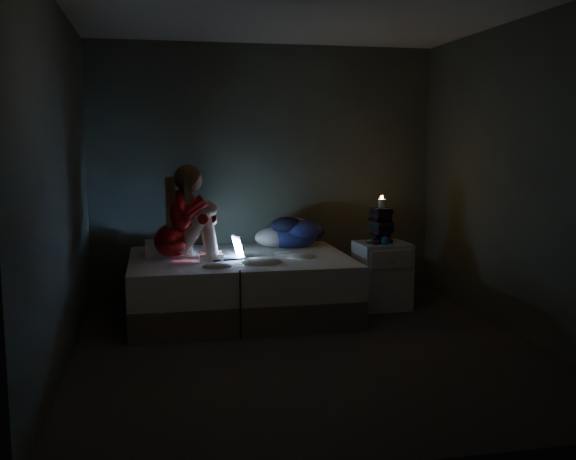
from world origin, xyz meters
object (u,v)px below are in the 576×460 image
object	(u,v)px
nightstand	(382,275)
laptop	(225,247)
phone	(373,243)
bed	(240,285)
woman	(173,213)
candle	(382,202)

from	to	relation	value
nightstand	laptop	bearing A→B (deg)	179.75
nightstand	phone	distance (m)	0.35
bed	nightstand	distance (m)	1.38
nightstand	bed	bearing A→B (deg)	175.45
laptop	nightstand	size ratio (longest dim) A/B	0.47
bed	phone	world-z (taller)	phone
bed	woman	size ratio (longest dim) A/B	2.33
nightstand	candle	xyz separation A→B (m)	(-0.00, 0.03, 0.71)
candle	nightstand	bearing A→B (deg)	-83.76
woman	phone	world-z (taller)	woman
bed	laptop	distance (m)	0.42
woman	bed	bearing A→B (deg)	10.31
woman	laptop	size ratio (longest dim) A/B	2.84
nightstand	candle	bearing A→B (deg)	93.24
phone	woman	bearing A→B (deg)	162.16
nightstand	phone	size ratio (longest dim) A/B	4.60
nightstand	candle	distance (m)	0.72
laptop	phone	distance (m)	1.41
laptop	candle	bearing A→B (deg)	-11.19
bed	phone	size ratio (longest dim) A/B	14.33
bed	laptop	bearing A→B (deg)	-142.11
laptop	candle	xyz separation A→B (m)	(1.52, 0.11, 0.38)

